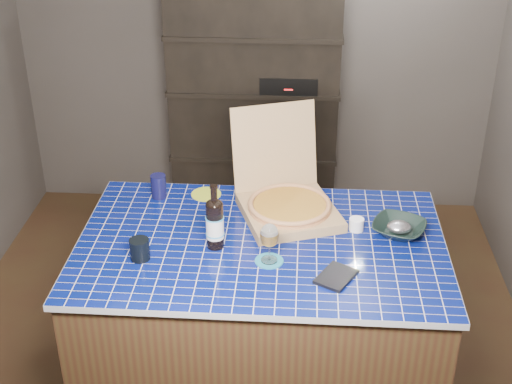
# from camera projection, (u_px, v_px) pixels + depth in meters

# --- Properties ---
(room) EXTENTS (3.50, 3.50, 3.50)m
(room) POSITION_uv_depth(u_px,v_px,m) (234.00, 153.00, 3.68)
(room) COLOR #503E22
(room) RESTS_ON ground
(shelving_unit) EXTENTS (1.20, 0.41, 1.80)m
(shelving_unit) POSITION_uv_depth(u_px,v_px,m) (255.00, 106.00, 5.19)
(shelving_unit) COLOR black
(shelving_unit) RESTS_ON floor
(kitchen_island) EXTENTS (1.78, 1.14, 0.98)m
(kitchen_island) POSITION_uv_depth(u_px,v_px,m) (261.00, 321.00, 3.68)
(kitchen_island) COLOR #402F19
(kitchen_island) RESTS_ON floor
(pizza_box) EXTENTS (0.61, 0.68, 0.50)m
(pizza_box) POSITION_uv_depth(u_px,v_px,m) (288.00, 202.00, 3.64)
(pizza_box) COLOR tan
(pizza_box) RESTS_ON kitchen_island
(mead_bottle) EXTENTS (0.09, 0.09, 0.33)m
(mead_bottle) POSITION_uv_depth(u_px,v_px,m) (215.00, 223.00, 3.35)
(mead_bottle) COLOR black
(mead_bottle) RESTS_ON kitchen_island
(teal_trivet) EXTENTS (0.13, 0.13, 0.01)m
(teal_trivet) POSITION_uv_depth(u_px,v_px,m) (269.00, 261.00, 3.30)
(teal_trivet) COLOR teal
(teal_trivet) RESTS_ON kitchen_island
(wine_glass) EXTENTS (0.09, 0.09, 0.20)m
(wine_glass) POSITION_uv_depth(u_px,v_px,m) (269.00, 236.00, 3.23)
(wine_glass) COLOR white
(wine_glass) RESTS_ON teal_trivet
(tumbler) EXTENTS (0.09, 0.09, 0.10)m
(tumbler) POSITION_uv_depth(u_px,v_px,m) (140.00, 249.00, 3.29)
(tumbler) COLOR black
(tumbler) RESTS_ON kitchen_island
(dvd_case) EXTENTS (0.21, 0.23, 0.02)m
(dvd_case) POSITION_uv_depth(u_px,v_px,m) (336.00, 277.00, 3.18)
(dvd_case) COLOR black
(dvd_case) RESTS_ON kitchen_island
(bowl) EXTENTS (0.33, 0.33, 0.06)m
(bowl) POSITION_uv_depth(u_px,v_px,m) (399.00, 228.00, 3.49)
(bowl) COLOR black
(bowl) RESTS_ON kitchen_island
(foil_contents) EXTENTS (0.12, 0.10, 0.06)m
(foil_contents) POSITION_uv_depth(u_px,v_px,m) (399.00, 227.00, 3.49)
(foil_contents) COLOR silver
(foil_contents) RESTS_ON bowl
(white_jar) EXTENTS (0.07, 0.07, 0.06)m
(white_jar) POSITION_uv_depth(u_px,v_px,m) (356.00, 224.00, 3.53)
(white_jar) COLOR white
(white_jar) RESTS_ON kitchen_island
(navy_cup) EXTENTS (0.08, 0.08, 0.13)m
(navy_cup) POSITION_uv_depth(u_px,v_px,m) (159.00, 186.00, 3.81)
(navy_cup) COLOR #0E0E34
(navy_cup) RESTS_ON kitchen_island
(green_trivet) EXTENTS (0.16, 0.16, 0.01)m
(green_trivet) POSITION_uv_depth(u_px,v_px,m) (206.00, 194.00, 3.86)
(green_trivet) COLOR #B1C329
(green_trivet) RESTS_ON kitchen_island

